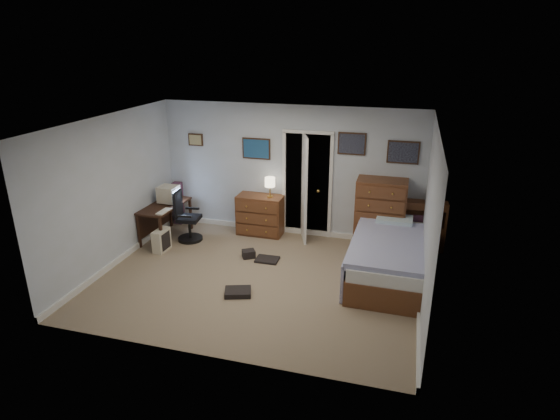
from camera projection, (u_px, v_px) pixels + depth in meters
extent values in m
cube|color=gray|center=(258.00, 279.00, 7.49)|extent=(5.00, 4.00, 0.02)
cube|color=#331911|center=(164.00, 206.00, 8.80)|extent=(0.59, 1.19, 0.04)
cube|color=#331911|center=(139.00, 231.00, 8.50)|extent=(0.05, 0.05, 0.63)
cube|color=#331911|center=(161.00, 234.00, 8.37)|extent=(0.05, 0.05, 0.63)
cube|color=#331911|center=(170.00, 211.00, 9.48)|extent=(0.05, 0.05, 0.63)
cube|color=#331911|center=(191.00, 214.00, 9.34)|extent=(0.05, 0.05, 0.63)
cube|color=#331911|center=(154.00, 219.00, 8.98)|extent=(0.07, 1.07, 0.45)
cube|color=beige|center=(168.00, 194.00, 8.87)|extent=(0.35, 0.34, 0.30)
cube|color=#8CB2F2|center=(177.00, 195.00, 8.82)|extent=(0.02, 0.25, 0.20)
cube|color=beige|center=(169.00, 202.00, 8.93)|extent=(0.23, 0.23, 0.02)
cube|color=beige|center=(164.00, 211.00, 8.43)|extent=(0.15, 0.36, 0.02)
cube|color=beige|center=(161.00, 240.00, 8.41)|extent=(0.20, 0.38, 0.40)
cube|color=black|center=(166.00, 241.00, 8.39)|extent=(0.02, 0.27, 0.31)
cylinder|color=black|center=(190.00, 238.00, 8.92)|extent=(0.51, 0.51, 0.05)
cylinder|color=black|center=(190.00, 229.00, 8.85)|extent=(0.06, 0.06, 0.36)
cube|color=black|center=(189.00, 218.00, 8.78)|extent=(0.43, 0.43, 0.07)
cube|color=black|center=(178.00, 204.00, 8.71)|extent=(0.09, 0.36, 0.49)
cube|color=black|center=(185.00, 216.00, 8.53)|extent=(0.27, 0.07, 0.04)
cube|color=black|center=(192.00, 208.00, 8.93)|extent=(0.27, 0.07, 0.04)
cube|color=maroon|center=(178.00, 203.00, 9.59)|extent=(0.18, 0.18, 0.87)
cube|color=brown|center=(260.00, 215.00, 9.08)|extent=(0.89, 0.45, 0.78)
cylinder|color=gold|center=(270.00, 196.00, 8.89)|extent=(0.12, 0.12, 0.02)
cylinder|color=gold|center=(270.00, 190.00, 8.85)|extent=(0.02, 0.02, 0.23)
cylinder|color=beige|center=(270.00, 182.00, 8.80)|extent=(0.20, 0.20, 0.18)
cube|color=black|center=(311.00, 181.00, 9.12)|extent=(0.90, 0.60, 2.00)
cube|color=white|center=(284.00, 184.00, 8.94)|extent=(0.06, 0.05, 2.00)
cube|color=white|center=(331.00, 188.00, 8.71)|extent=(0.06, 0.05, 2.00)
cube|color=white|center=(308.00, 132.00, 8.47)|extent=(0.96, 0.05, 0.06)
cube|color=white|center=(303.00, 187.00, 8.74)|extent=(0.31, 0.77, 2.00)
sphere|color=gold|center=(318.00, 191.00, 8.52)|extent=(0.06, 0.06, 0.06)
cube|color=brown|center=(380.00, 214.00, 8.40)|extent=(0.88, 0.52, 1.29)
cube|color=brown|center=(416.00, 225.00, 8.41)|extent=(1.03, 0.31, 0.91)
cube|color=black|center=(417.00, 218.00, 8.28)|extent=(0.94, 0.15, 0.30)
cube|color=maroon|center=(417.00, 220.00, 8.30)|extent=(0.82, 0.17, 0.22)
cube|color=brown|center=(388.00, 266.00, 7.49)|extent=(1.14, 2.22, 0.38)
cube|color=white|center=(390.00, 250.00, 7.39)|extent=(1.10, 2.17, 0.20)
cube|color=#5A5CA8|center=(390.00, 245.00, 7.25)|extent=(1.20, 1.89, 0.11)
cube|color=#5A5CA8|center=(351.00, 258.00, 7.51)|extent=(0.08, 1.87, 0.59)
cube|color=#83B9D2|center=(394.00, 221.00, 8.07)|extent=(0.61, 0.43, 0.14)
cube|color=#331E11|center=(196.00, 140.00, 9.15)|extent=(0.30, 0.03, 0.24)
cube|color=#9A7754|center=(195.00, 140.00, 9.13)|extent=(0.25, 0.01, 0.19)
cube|color=#331E11|center=(256.00, 149.00, 8.86)|extent=(0.55, 0.03, 0.40)
cube|color=navy|center=(256.00, 149.00, 8.85)|extent=(0.50, 0.01, 0.35)
cube|color=#331E11|center=(352.00, 144.00, 8.34)|extent=(0.50, 0.03, 0.40)
cube|color=black|center=(352.00, 144.00, 8.32)|extent=(0.45, 0.01, 0.35)
cube|color=#331E11|center=(403.00, 152.00, 8.14)|extent=(0.55, 0.03, 0.40)
cube|color=black|center=(403.00, 153.00, 8.13)|extent=(0.50, 0.01, 0.35)
cube|color=black|center=(267.00, 259.00, 8.09)|extent=(0.39, 0.30, 0.04)
cube|color=black|center=(249.00, 254.00, 8.19)|extent=(0.27, 0.26, 0.14)
cube|color=black|center=(238.00, 292.00, 7.02)|extent=(0.46, 0.40, 0.08)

